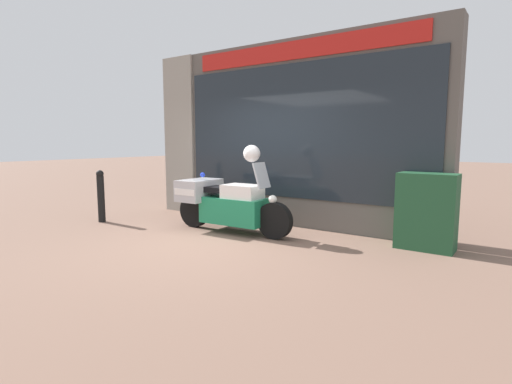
{
  "coord_description": "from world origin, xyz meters",
  "views": [
    {
      "loc": [
        4.02,
        -4.6,
        1.59
      ],
      "look_at": [
        -0.12,
        1.25,
        0.67
      ],
      "focal_mm": 28.0,
      "sensor_mm": 36.0,
      "label": 1
    }
  ],
  "objects_px": {
    "utility_cabinet": "(426,212)",
    "street_bollard": "(101,195)",
    "white_helmet": "(252,154)",
    "paramedic_motorcycle": "(224,202)"
  },
  "relations": [
    {
      "from": "utility_cabinet",
      "to": "white_helmet",
      "type": "distance_m",
      "value": 2.83
    },
    {
      "from": "paramedic_motorcycle",
      "to": "street_bollard",
      "type": "bearing_deg",
      "value": -165.56
    },
    {
      "from": "utility_cabinet",
      "to": "street_bollard",
      "type": "height_order",
      "value": "utility_cabinet"
    },
    {
      "from": "paramedic_motorcycle",
      "to": "utility_cabinet",
      "type": "xyz_separation_m",
      "value": [
        3.2,
        0.79,
        0.04
      ]
    },
    {
      "from": "paramedic_motorcycle",
      "to": "white_helmet",
      "type": "height_order",
      "value": "white_helmet"
    },
    {
      "from": "paramedic_motorcycle",
      "to": "white_helmet",
      "type": "bearing_deg",
      "value": -0.0
    },
    {
      "from": "paramedic_motorcycle",
      "to": "utility_cabinet",
      "type": "distance_m",
      "value": 3.29
    },
    {
      "from": "white_helmet",
      "to": "street_bollard",
      "type": "relative_size",
      "value": 0.28
    },
    {
      "from": "street_bollard",
      "to": "paramedic_motorcycle",
      "type": "bearing_deg",
      "value": 16.78
    },
    {
      "from": "utility_cabinet",
      "to": "white_helmet",
      "type": "xyz_separation_m",
      "value": [
        -2.6,
        -0.77,
        0.82
      ]
    }
  ]
}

